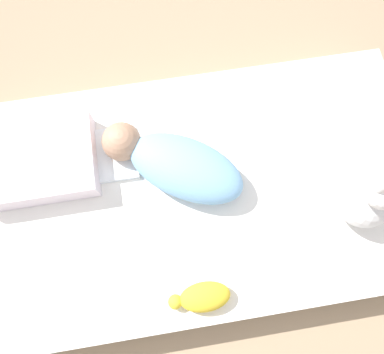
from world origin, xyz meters
The scene contains 7 objects.
ground_plane centered at (0.00, 0.00, 0.00)m, with size 12.00×12.00×0.00m, color #9E8466.
bed_mattress centered at (0.00, 0.00, 0.08)m, with size 1.60×0.89×0.15m.
burp_cloth centered at (0.30, -0.17, 0.16)m, with size 0.20×0.20×0.02m.
swaddled_baby centered at (0.07, -0.08, 0.22)m, with size 0.50×0.40×0.14m.
pillow centered at (0.53, -0.17, 0.20)m, with size 0.40×0.29×0.09m.
bunny_plush centered at (-0.52, 0.15, 0.27)m, with size 0.18×0.18×0.35m.
turtle_plush centered at (0.05, 0.36, 0.18)m, with size 0.20×0.09×0.06m.
Camera 1 is at (0.07, 0.33, 1.41)m, focal length 35.00 mm.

